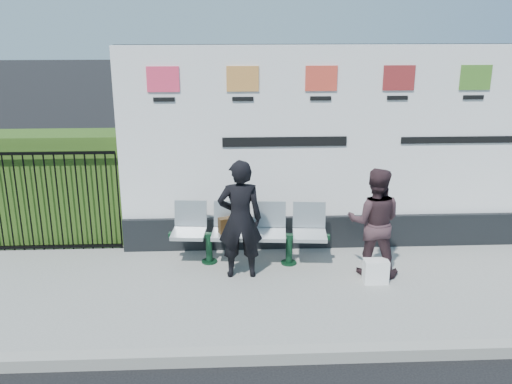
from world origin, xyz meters
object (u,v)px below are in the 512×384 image
(billboard, at_px, (391,162))
(woman_left, at_px, (240,219))
(woman_right, at_px, (374,222))
(bench, at_px, (249,248))

(billboard, relative_size, woman_left, 4.91)
(billboard, distance_m, woman_right, 1.26)
(woman_left, bearing_deg, billboard, -157.89)
(bench, distance_m, woman_left, 0.71)
(billboard, distance_m, woman_left, 2.53)
(billboard, height_order, woman_left, billboard)
(woman_left, bearing_deg, bench, -110.23)
(billboard, xyz_separation_m, bench, (-2.14, -0.61, -1.07))
(bench, height_order, woman_right, woman_right)
(billboard, height_order, woman_right, billboard)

